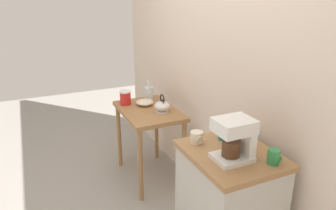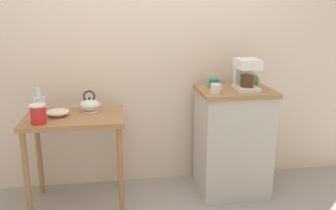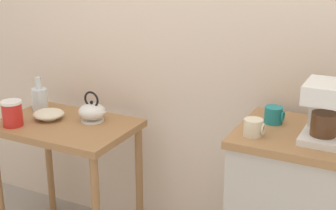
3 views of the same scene
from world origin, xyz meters
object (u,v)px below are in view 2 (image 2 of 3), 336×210
object	(u,v)px
canister_enamel	(38,114)
mug_tall_green	(253,80)
mug_dark_teal	(214,83)
mug_small_cream	(216,89)
glass_carafe_vase	(39,104)
teakettle	(90,105)
bowl_stoneware	(58,112)
coffee_maker	(246,73)

from	to	relation	value
canister_enamel	mug_tall_green	bearing A→B (deg)	10.77
mug_dark_teal	mug_small_cream	xyz separation A→B (m)	(-0.04, -0.20, -0.00)
mug_small_cream	glass_carafe_vase	bearing A→B (deg)	171.48
teakettle	bowl_stoneware	bearing A→B (deg)	-159.56
glass_carafe_vase	mug_small_cream	size ratio (longest dim) A/B	2.25
bowl_stoneware	glass_carafe_vase	xyz separation A→B (m)	(-0.16, 0.11, 0.04)
glass_carafe_vase	mug_small_cream	world-z (taller)	mug_small_cream
mug_dark_teal	mug_tall_green	world-z (taller)	mug_tall_green
bowl_stoneware	coffee_maker	xyz separation A→B (m)	(1.54, -0.00, 0.28)
teakettle	mug_tall_green	size ratio (longest dim) A/B	2.15
canister_enamel	mug_small_cream	bearing A→B (deg)	2.91
teakettle	mug_dark_teal	distance (m)	1.06
mug_dark_teal	canister_enamel	bearing A→B (deg)	-169.30
teakettle	canister_enamel	distance (m)	0.44
bowl_stoneware	teakettle	bearing A→B (deg)	20.44
canister_enamel	mug_dark_teal	bearing A→B (deg)	10.70
mug_small_cream	mug_dark_teal	bearing A→B (deg)	79.16
glass_carafe_vase	mug_tall_green	xyz separation A→B (m)	(1.83, 0.06, 0.14)
coffee_maker	mug_tall_green	distance (m)	0.24
mug_dark_teal	bowl_stoneware	bearing A→B (deg)	-175.87
bowl_stoneware	mug_small_cream	distance (m)	1.27
mug_dark_teal	mug_small_cream	bearing A→B (deg)	-100.84
bowl_stoneware	canister_enamel	size ratio (longest dim) A/B	1.23
bowl_stoneware	mug_dark_teal	xyz separation A→B (m)	(1.29, 0.09, 0.17)
mug_small_cream	coffee_maker	bearing A→B (deg)	19.32
mug_tall_green	teakettle	bearing A→B (deg)	-176.92
bowl_stoneware	mug_dark_teal	world-z (taller)	mug_dark_teal
coffee_maker	mug_small_cream	world-z (taller)	coffee_maker
canister_enamel	coffee_maker	distance (m)	1.67
glass_carafe_vase	mug_tall_green	distance (m)	1.84
glass_carafe_vase	coffee_maker	size ratio (longest dim) A/B	0.80
teakettle	mug_dark_teal	size ratio (longest dim) A/B	2.07
mug_tall_green	canister_enamel	bearing A→B (deg)	-169.23
teakettle	mug_tall_green	xyz separation A→B (m)	(1.43, 0.08, 0.15)
coffee_maker	teakettle	bearing A→B (deg)	175.85
teakettle	coffee_maker	bearing A→B (deg)	-4.15
canister_enamel	coffee_maker	world-z (taller)	coffee_maker
coffee_maker	mug_dark_teal	distance (m)	0.28
glass_carafe_vase	mug_dark_teal	size ratio (longest dim) A/B	2.26
coffee_maker	mug_dark_teal	size ratio (longest dim) A/B	2.83
canister_enamel	mug_tall_green	size ratio (longest dim) A/B	1.64
canister_enamel	mug_dark_teal	xyz separation A→B (m)	(1.40, 0.26, 0.13)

